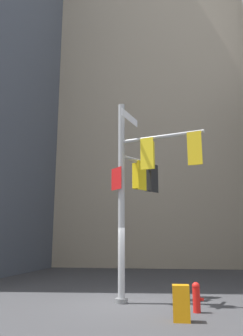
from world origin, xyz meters
TOP-DOWN VIEW (x-y plane):
  - ground at (0.00, 0.00)m, footprint 120.00×120.00m
  - building_mid_block at (0.29, 22.78)m, footprint 16.40×16.40m
  - signal_pole_assembly at (0.75, 0.16)m, footprint 3.34×2.73m
  - fire_hydrant at (2.41, -1.15)m, footprint 0.33×0.23m
  - newspaper_box at (1.94, -2.35)m, footprint 0.45×0.36m

SIDE VIEW (x-z plane):
  - ground at x=0.00m, z-range 0.00..0.00m
  - fire_hydrant at x=2.41m, z-range 0.02..0.87m
  - newspaper_box at x=1.94m, z-range 0.00..0.91m
  - signal_pole_assembly at x=0.75m, z-range 0.71..7.84m
  - building_mid_block at x=0.29m, z-range 0.00..28.52m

